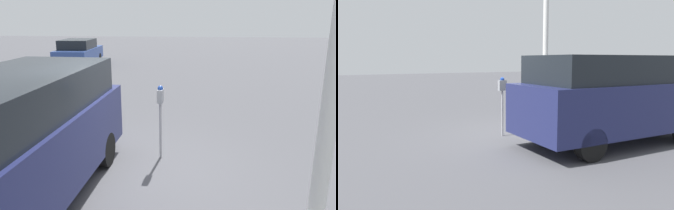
# 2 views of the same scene
# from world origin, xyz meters

# --- Properties ---
(ground_plane) EXTENTS (80.00, 80.00, 0.00)m
(ground_plane) POSITION_xyz_m (0.00, 0.00, 0.00)
(ground_plane) COLOR #4C4C51
(parking_meter_near) EXTENTS (0.20, 0.11, 1.50)m
(parking_meter_near) POSITION_xyz_m (-0.71, 0.48, 1.11)
(parking_meter_near) COLOR #9E9EA3
(parking_meter_near) RESTS_ON ground
(lamp_post) EXTENTS (0.44, 0.44, 5.62)m
(lamp_post) POSITION_xyz_m (2.14, 2.56, 2.01)
(lamp_post) COLOR beige
(lamp_post) RESTS_ON ground
(parked_van) EXTENTS (4.71, 2.02, 2.03)m
(parked_van) POSITION_xyz_m (1.17, -1.42, 1.10)
(parked_van) COLOR navy
(parked_van) RESTS_ON ground
(fire_hydrant) EXTENTS (0.16, 0.16, 0.78)m
(fire_hydrant) POSITION_xyz_m (5.40, 0.78, 0.39)
(fire_hydrant) COLOR gold
(fire_hydrant) RESTS_ON ground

